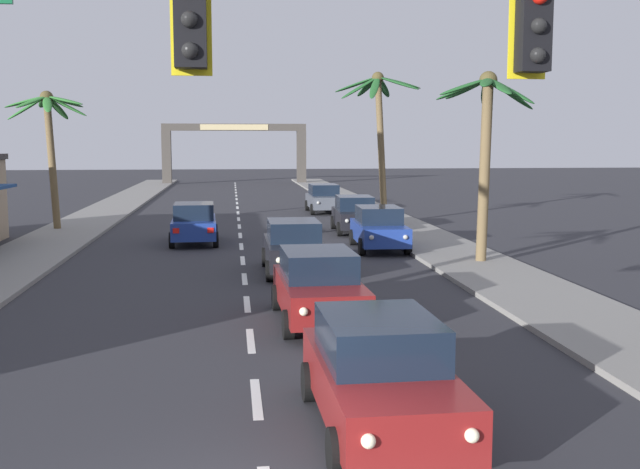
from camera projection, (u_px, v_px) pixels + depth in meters
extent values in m
cube|color=gray|center=(445.00, 249.00, 29.14)|extent=(3.20, 110.00, 0.14)
cube|color=gray|center=(26.00, 256.00, 27.34)|extent=(3.20, 110.00, 0.14)
cube|color=silver|center=(256.00, 398.00, 12.43)|extent=(0.16, 2.00, 0.01)
cube|color=silver|center=(251.00, 340.00, 16.03)|extent=(0.16, 2.00, 0.01)
cube|color=silver|center=(247.00, 304.00, 19.64)|extent=(0.16, 2.00, 0.01)
cube|color=silver|center=(245.00, 279.00, 23.25)|extent=(0.16, 2.00, 0.01)
cube|color=silver|center=(243.00, 260.00, 26.85)|extent=(0.16, 2.00, 0.01)
cube|color=silver|center=(241.00, 246.00, 30.46)|extent=(0.16, 2.00, 0.01)
cube|color=silver|center=(240.00, 235.00, 34.07)|extent=(0.16, 2.00, 0.01)
cube|color=silver|center=(239.00, 226.00, 37.68)|extent=(0.16, 2.00, 0.01)
cube|color=silver|center=(239.00, 219.00, 41.28)|extent=(0.16, 2.00, 0.01)
cube|color=silver|center=(238.00, 213.00, 44.89)|extent=(0.16, 2.00, 0.01)
cube|color=silver|center=(237.00, 208.00, 48.50)|extent=(0.16, 2.00, 0.01)
cube|color=silver|center=(237.00, 203.00, 52.10)|extent=(0.16, 2.00, 0.01)
cube|color=silver|center=(237.00, 199.00, 55.71)|extent=(0.16, 2.00, 0.01)
cube|color=silver|center=(236.00, 196.00, 59.32)|extent=(0.16, 2.00, 0.01)
cube|color=silver|center=(236.00, 193.00, 62.92)|extent=(0.16, 2.00, 0.01)
cube|color=silver|center=(236.00, 190.00, 66.53)|extent=(0.16, 2.00, 0.01)
cube|color=silver|center=(235.00, 187.00, 70.14)|extent=(0.16, 2.00, 0.01)
cube|color=silver|center=(235.00, 185.00, 73.74)|extent=(0.16, 2.00, 0.01)
cube|color=silver|center=(235.00, 183.00, 77.35)|extent=(0.16, 2.00, 0.01)
cube|color=black|center=(534.00, 28.00, 8.00)|extent=(0.32, 0.26, 0.92)
sphere|color=black|center=(539.00, 26.00, 7.86)|extent=(0.17, 0.17, 0.17)
sphere|color=black|center=(538.00, 55.00, 7.90)|extent=(0.17, 0.17, 0.17)
cube|color=yellow|center=(528.00, 30.00, 8.16)|extent=(0.42, 0.03, 1.04)
cube|color=black|center=(190.00, 22.00, 7.59)|extent=(0.32, 0.26, 0.92)
sphere|color=black|center=(189.00, 19.00, 7.45)|extent=(0.17, 0.17, 0.17)
sphere|color=black|center=(190.00, 50.00, 7.48)|extent=(0.17, 0.17, 0.17)
cube|color=yellow|center=(191.00, 24.00, 7.75)|extent=(0.42, 0.03, 1.04)
cube|color=maroon|center=(381.00, 386.00, 10.94)|extent=(1.85, 4.33, 0.72)
cube|color=black|center=(379.00, 337.00, 11.00)|extent=(1.64, 2.23, 0.64)
cylinder|color=black|center=(470.00, 445.00, 9.70)|extent=(0.23, 0.64, 0.64)
cylinder|color=black|center=(337.00, 453.00, 9.47)|extent=(0.23, 0.64, 0.64)
cylinder|color=black|center=(413.00, 377.00, 12.49)|extent=(0.23, 0.64, 0.64)
cylinder|color=black|center=(309.00, 382.00, 12.26)|extent=(0.23, 0.64, 0.64)
sphere|color=#F9EFC6|center=(472.00, 436.00, 8.88)|extent=(0.18, 0.18, 0.18)
sphere|color=#F9EFC6|center=(368.00, 441.00, 8.71)|extent=(0.18, 0.18, 0.18)
cube|color=red|center=(391.00, 339.00, 13.14)|extent=(0.24, 0.06, 0.20)
cube|color=red|center=(316.00, 342.00, 12.96)|extent=(0.24, 0.06, 0.20)
cube|color=maroon|center=(319.00, 294.00, 17.59)|extent=(1.87, 4.34, 0.72)
cube|color=black|center=(318.00, 264.00, 17.65)|extent=(1.66, 2.24, 0.64)
cylinder|color=black|center=(367.00, 322.00, 16.36)|extent=(0.24, 0.65, 0.64)
cylinder|color=black|center=(288.00, 324.00, 16.12)|extent=(0.24, 0.65, 0.64)
cylinder|color=black|center=(345.00, 296.00, 19.15)|extent=(0.24, 0.65, 0.64)
cylinder|color=black|center=(277.00, 298.00, 18.91)|extent=(0.24, 0.65, 0.64)
sphere|color=#F9EFC6|center=(363.00, 310.00, 15.53)|extent=(0.18, 0.18, 0.18)
sphere|color=#F9EFC6|center=(304.00, 312.00, 15.36)|extent=(0.18, 0.18, 0.18)
cube|color=red|center=(332.00, 273.00, 19.79)|extent=(0.24, 0.07, 0.20)
cube|color=red|center=(282.00, 274.00, 19.61)|extent=(0.24, 0.07, 0.20)
cube|color=black|center=(294.00, 252.00, 24.25)|extent=(1.76, 4.30, 0.72)
cube|color=black|center=(294.00, 230.00, 24.32)|extent=(1.60, 2.20, 0.64)
cylinder|color=black|center=(326.00, 270.00, 22.99)|extent=(0.22, 0.64, 0.64)
cylinder|color=black|center=(269.00, 271.00, 22.80)|extent=(0.22, 0.64, 0.64)
cylinder|color=black|center=(316.00, 256.00, 25.79)|extent=(0.22, 0.64, 0.64)
cylinder|color=black|center=(265.00, 257.00, 25.59)|extent=(0.22, 0.64, 0.64)
sphere|color=#F9EFC6|center=(321.00, 260.00, 22.17)|extent=(0.18, 0.18, 0.18)
sphere|color=#F9EFC6|center=(279.00, 260.00, 22.03)|extent=(0.18, 0.18, 0.18)
cube|color=red|center=(308.00, 240.00, 26.44)|extent=(0.24, 0.06, 0.20)
cube|color=red|center=(270.00, 241.00, 26.29)|extent=(0.24, 0.06, 0.20)
cube|color=navy|center=(194.00, 227.00, 31.41)|extent=(1.89, 4.35, 0.72)
cube|color=black|center=(194.00, 211.00, 31.18)|extent=(1.67, 2.25, 0.64)
cylinder|color=black|center=(175.00, 232.00, 32.72)|extent=(0.24, 0.65, 0.64)
cylinder|color=black|center=(215.00, 231.00, 32.97)|extent=(0.24, 0.65, 0.64)
cylinder|color=black|center=(172.00, 240.00, 29.94)|extent=(0.24, 0.65, 0.64)
cylinder|color=black|center=(216.00, 239.00, 30.19)|extent=(0.24, 0.65, 0.64)
sphere|color=#B2B2AD|center=(181.00, 220.00, 33.44)|extent=(0.18, 0.18, 0.18)
sphere|color=#B2B2AD|center=(209.00, 219.00, 33.62)|extent=(0.18, 0.18, 0.18)
cube|color=red|center=(176.00, 231.00, 29.18)|extent=(0.24, 0.07, 0.20)
cube|color=red|center=(210.00, 230.00, 29.37)|extent=(0.24, 0.07, 0.20)
cube|color=navy|center=(379.00, 232.00, 29.49)|extent=(1.91, 4.36, 0.72)
cube|color=black|center=(379.00, 215.00, 29.56)|extent=(1.68, 2.26, 0.64)
cylinder|color=black|center=(408.00, 246.00, 28.20)|extent=(0.24, 0.65, 0.64)
cylinder|color=black|center=(362.00, 247.00, 28.06)|extent=(0.24, 0.65, 0.64)
cylinder|color=black|center=(394.00, 237.00, 31.01)|extent=(0.24, 0.65, 0.64)
cylinder|color=black|center=(353.00, 237.00, 30.87)|extent=(0.24, 0.65, 0.64)
sphere|color=#B2B2AD|center=(405.00, 237.00, 27.38)|extent=(0.18, 0.18, 0.18)
sphere|color=#B2B2AD|center=(372.00, 237.00, 27.28)|extent=(0.18, 0.18, 0.18)
cube|color=red|center=(387.00, 224.00, 31.67)|extent=(0.24, 0.07, 0.20)
cube|color=red|center=(355.00, 224.00, 31.56)|extent=(0.24, 0.07, 0.20)
cube|color=black|center=(355.00, 218.00, 35.23)|extent=(1.91, 4.36, 0.72)
cube|color=black|center=(354.00, 203.00, 35.29)|extent=(1.68, 2.25, 0.64)
cylinder|color=black|center=(378.00, 229.00, 33.94)|extent=(0.24, 0.65, 0.64)
cylinder|color=black|center=(340.00, 229.00, 33.80)|extent=(0.24, 0.65, 0.64)
cylinder|color=black|center=(369.00, 222.00, 36.74)|extent=(0.24, 0.65, 0.64)
cylinder|color=black|center=(333.00, 222.00, 36.60)|extent=(0.24, 0.65, 0.64)
sphere|color=#B2B2AD|center=(375.00, 221.00, 33.12)|extent=(0.18, 0.18, 0.18)
sphere|color=#B2B2AD|center=(347.00, 221.00, 33.02)|extent=(0.18, 0.18, 0.18)
cube|color=red|center=(362.00, 211.00, 37.41)|extent=(0.24, 0.07, 0.20)
cube|color=red|center=(336.00, 211.00, 37.30)|extent=(0.24, 0.07, 0.20)
cube|color=#4C515B|center=(324.00, 201.00, 45.08)|extent=(1.81, 4.32, 0.72)
cube|color=black|center=(324.00, 190.00, 45.14)|extent=(1.62, 2.22, 0.64)
cylinder|color=black|center=(342.00, 209.00, 43.83)|extent=(0.23, 0.64, 0.64)
cylinder|color=black|center=(312.00, 209.00, 43.61)|extent=(0.23, 0.64, 0.64)
cylinder|color=black|center=(335.00, 205.00, 46.63)|extent=(0.23, 0.64, 0.64)
cylinder|color=black|center=(307.00, 205.00, 46.41)|extent=(0.23, 0.64, 0.64)
sphere|color=#B2B2AD|center=(340.00, 203.00, 43.01)|extent=(0.18, 0.18, 0.18)
sphere|color=#B2B2AD|center=(318.00, 203.00, 42.85)|extent=(0.18, 0.18, 0.18)
cube|color=red|center=(330.00, 197.00, 47.27)|extent=(0.24, 0.06, 0.20)
cube|color=red|center=(309.00, 197.00, 47.11)|extent=(0.24, 0.06, 0.20)
cylinder|color=brown|center=(52.00, 166.00, 35.26)|extent=(0.58, 0.33, 6.20)
ellipsoid|color=#2D702D|center=(67.00, 106.00, 34.87)|extent=(1.95, 0.71, 1.04)
ellipsoid|color=#2D702D|center=(65.00, 102.00, 35.70)|extent=(1.67, 1.79, 0.56)
ellipsoid|color=#2D702D|center=(57.00, 108.00, 35.79)|extent=(0.96, 1.90, 1.13)
ellipsoid|color=#2D702D|center=(44.00, 102.00, 35.77)|extent=(1.10, 2.06, 0.58)
ellipsoid|color=#2D702D|center=(25.00, 102.00, 34.92)|extent=(2.07, 0.70, 0.65)
ellipsoid|color=#2D702D|center=(27.00, 108.00, 34.48)|extent=(1.83, 1.10, 1.22)
ellipsoid|color=#2D702D|center=(31.00, 102.00, 33.98)|extent=(1.30, 1.96, 0.75)
ellipsoid|color=#2D702D|center=(47.00, 104.00, 34.02)|extent=(0.87, 1.99, 0.93)
ellipsoid|color=#2D702D|center=(64.00, 100.00, 34.52)|extent=(2.00, 1.31, 0.55)
sphere|color=#4C4223|center=(47.00, 97.00, 34.86)|extent=(0.60, 0.60, 0.60)
cylinder|color=brown|center=(484.00, 174.00, 25.62)|extent=(0.46, 0.36, 6.19)
ellipsoid|color=#1E5123|center=(511.00, 94.00, 25.37)|extent=(1.65, 0.44, 1.13)
ellipsoid|color=#1E5123|center=(505.00, 89.00, 25.80)|extent=(1.76, 1.26, 0.74)
ellipsoid|color=#1E5123|center=(487.00, 94.00, 26.09)|extent=(0.87, 1.74, 1.03)
ellipsoid|color=#1E5123|center=(466.00, 89.00, 25.92)|extent=(1.39, 1.70, 0.73)
ellipsoid|color=#1E5123|center=(462.00, 89.00, 25.54)|extent=(1.80, 1.11, 0.80)
ellipsoid|color=#1E5123|center=(464.00, 87.00, 25.02)|extent=(1.86, 0.71, 0.70)
ellipsoid|color=#1E5123|center=(486.00, 82.00, 24.39)|extent=(1.09, 1.86, 0.52)
ellipsoid|color=#1E5123|center=(499.00, 86.00, 24.42)|extent=(0.53, 1.83, 0.75)
ellipsoid|color=#1E5123|center=(511.00, 91.00, 24.78)|extent=(1.48, 1.50, 1.01)
sphere|color=#4C4223|center=(488.00, 80.00, 25.24)|extent=(0.60, 0.60, 0.60)
cylinder|color=brown|center=(381.00, 152.00, 38.46)|extent=(0.76, 0.33, 7.35)
ellipsoid|color=#1E5123|center=(400.00, 83.00, 38.36)|extent=(2.43, 0.83, 0.67)
ellipsoid|color=#1E5123|center=(383.00, 87.00, 39.09)|extent=(1.35, 2.25, 1.02)
ellipsoid|color=#1E5123|center=(368.00, 87.00, 39.06)|extent=(1.05, 2.33, 0.98)
ellipsoid|color=#1E5123|center=(356.00, 85.00, 38.47)|extent=(2.25, 1.51, 0.83)
ellipsoid|color=#1E5123|center=(360.00, 88.00, 37.53)|extent=(2.18, 1.21, 1.27)
ellipsoid|color=#1E5123|center=(375.00, 87.00, 37.03)|extent=(1.09, 2.18, 1.32)
ellipsoid|color=#1E5123|center=(398.00, 83.00, 37.39)|extent=(2.05, 1.83, 0.85)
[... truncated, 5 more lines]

